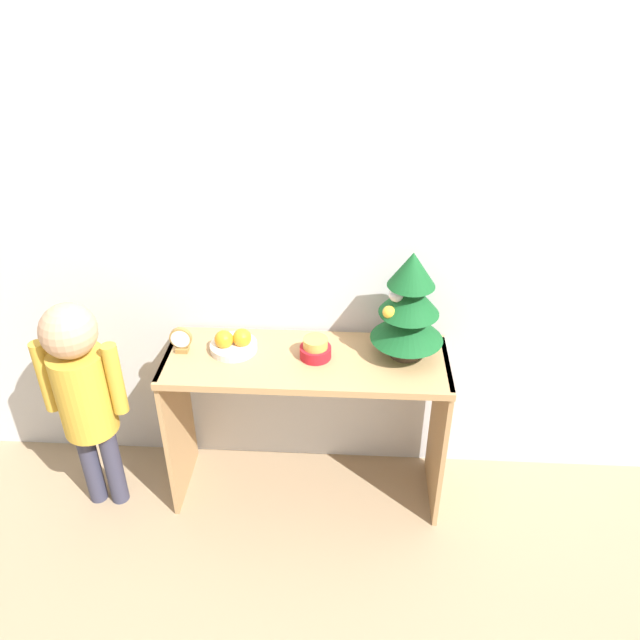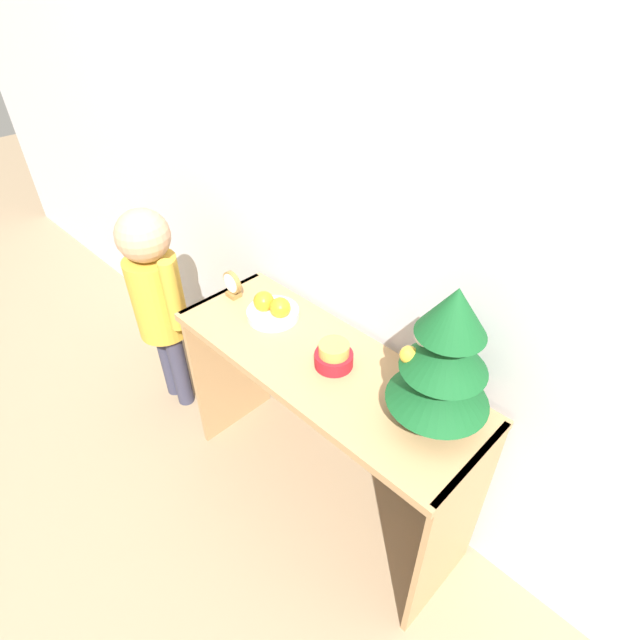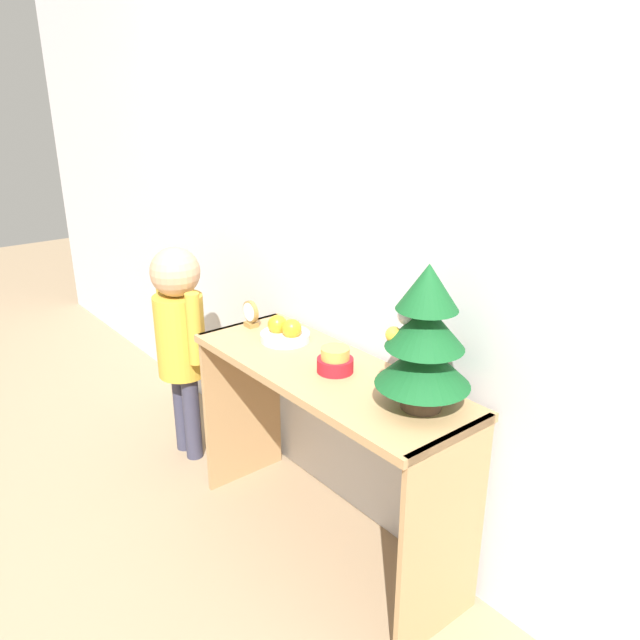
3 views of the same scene
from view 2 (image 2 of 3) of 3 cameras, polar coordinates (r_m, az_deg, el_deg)
The scene contains 8 objects.
ground_plane at distance 2.17m, azimuth -3.91°, elevation -22.09°, with size 12.00×12.00×0.00m, color #997F60.
back_wall at distance 1.56m, azimuth 7.11°, elevation 13.79°, with size 7.00×0.05×2.50m, color silver.
console_table at distance 1.80m, azimuth 0.31°, elevation -8.76°, with size 1.17×0.42×0.74m.
mini_tree at distance 1.38m, azimuth 14.01°, elevation -4.46°, with size 0.30×0.30×0.46m.
fruit_bowl at distance 1.85m, azimuth -5.45°, elevation 1.20°, with size 0.19×0.19×0.10m.
singing_bowl at distance 1.64m, azimuth 1.59°, elevation -4.13°, with size 0.13×0.13×0.09m.
desk_clock at distance 1.97m, azimuth -10.00°, elevation 3.98°, with size 0.09×0.04×0.11m.
child_figure at distance 2.29m, azimuth -18.23°, elevation 3.25°, with size 0.35×0.22×1.03m.
Camera 2 is at (0.87, -0.68, 1.87)m, focal length 28.00 mm.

